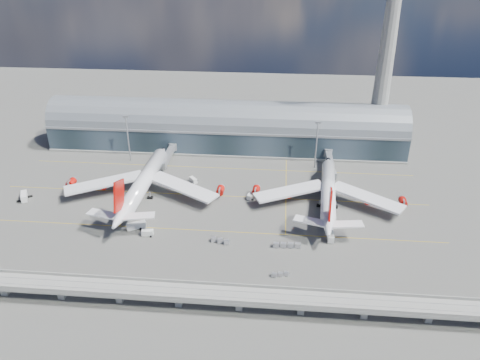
# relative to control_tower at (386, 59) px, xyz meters

# --- Properties ---
(ground) EXTENTS (500.00, 500.00, 0.00)m
(ground) POSITION_rel_control_tower_xyz_m (-85.00, -83.00, -51.64)
(ground) COLOR #474744
(ground) RESTS_ON ground
(taxi_lines) EXTENTS (200.00, 80.12, 0.01)m
(taxi_lines) POSITION_rel_control_tower_xyz_m (-85.00, -60.89, -51.63)
(taxi_lines) COLOR gold
(taxi_lines) RESTS_ON ground
(terminal) EXTENTS (200.00, 30.00, 28.00)m
(terminal) POSITION_rel_control_tower_xyz_m (-85.00, -5.01, -40.30)
(terminal) COLOR #1E2B33
(terminal) RESTS_ON ground
(control_tower) EXTENTS (19.00, 19.00, 103.00)m
(control_tower) POSITION_rel_control_tower_xyz_m (0.00, 0.00, 0.00)
(control_tower) COLOR gray
(control_tower) RESTS_ON ground
(guideway) EXTENTS (220.00, 8.50, 7.20)m
(guideway) POSITION_rel_control_tower_xyz_m (-85.00, -138.00, -46.34)
(guideway) COLOR gray
(guideway) RESTS_ON ground
(floodlight_mast_left) EXTENTS (3.00, 0.70, 25.70)m
(floodlight_mast_left) POSITION_rel_control_tower_xyz_m (-135.00, -28.00, -38.00)
(floodlight_mast_left) COLOR gray
(floodlight_mast_left) RESTS_ON ground
(floodlight_mast_right) EXTENTS (3.00, 0.70, 25.70)m
(floodlight_mast_right) POSITION_rel_control_tower_xyz_m (-35.00, -28.00, -38.00)
(floodlight_mast_right) COLOR gray
(floodlight_mast_right) RESTS_ON ground
(airliner_left) EXTENTS (75.85, 79.64, 24.32)m
(airliner_left) POSITION_rel_control_tower_xyz_m (-116.70, -66.87, -44.69)
(airliner_left) COLOR white
(airliner_left) RESTS_ON ground
(airliner_right) EXTENTS (69.82, 72.99, 23.15)m
(airliner_right) POSITION_rel_control_tower_xyz_m (-31.26, -66.81, -45.63)
(airliner_right) COLOR white
(airliner_right) RESTS_ON ground
(jet_bridge_left) EXTENTS (4.40, 28.00, 7.25)m
(jet_bridge_left) POSITION_rel_control_tower_xyz_m (-113.16, -29.88, -46.46)
(jet_bridge_left) COLOR gray
(jet_bridge_left) RESTS_ON ground
(jet_bridge_right) EXTENTS (4.40, 32.00, 7.25)m
(jet_bridge_right) POSITION_rel_control_tower_xyz_m (-27.61, -31.82, -46.46)
(jet_bridge_right) COLOR gray
(jet_bridge_right) RESTS_ON ground
(service_truck_0) EXTENTS (5.85, 8.15, 3.24)m
(service_truck_0) POSITION_rel_control_tower_xyz_m (-171.13, -74.96, -49.96)
(service_truck_0) COLOR silver
(service_truck_0) RESTS_ON ground
(service_truck_1) EXTENTS (4.79, 2.65, 2.68)m
(service_truck_1) POSITION_rel_control_tower_xyz_m (-106.18, -98.94, -50.29)
(service_truck_1) COLOR silver
(service_truck_1) RESTS_ON ground
(service_truck_2) EXTENTS (8.09, 5.81, 2.89)m
(service_truck_2) POSITION_rel_control_tower_xyz_m (-112.17, -94.31, -50.13)
(service_truck_2) COLOR silver
(service_truck_2) RESTS_ON ground
(service_truck_3) EXTENTS (2.75, 6.53, 3.15)m
(service_truck_3) POSITION_rel_control_tower_xyz_m (-32.11, -95.00, -50.02)
(service_truck_3) COLOR silver
(service_truck_3) RESTS_ON ground
(service_truck_4) EXTENTS (3.26, 4.80, 2.55)m
(service_truck_4) POSITION_rel_control_tower_xyz_m (-66.58, -64.41, -50.35)
(service_truck_4) COLOR silver
(service_truck_4) RESTS_ON ground
(service_truck_5) EXTENTS (4.75, 5.26, 2.49)m
(service_truck_5) POSITION_rel_control_tower_xyz_m (-96.04, -50.68, -50.36)
(service_truck_5) COLOR silver
(service_truck_5) RESTS_ON ground
(cargo_train_0) EXTENTS (8.09, 3.65, 1.77)m
(cargo_train_0) POSITION_rel_control_tower_xyz_m (-76.06, -101.16, -50.71)
(cargo_train_0) COLOR gray
(cargo_train_0) RESTS_ON ground
(cargo_train_1) EXTENTS (6.66, 2.72, 1.46)m
(cargo_train_1) POSITION_rel_control_tower_xyz_m (-51.84, -119.87, -50.88)
(cargo_train_1) COLOR gray
(cargo_train_1) RESTS_ON ground
(cargo_train_2) EXTENTS (11.23, 2.44, 1.86)m
(cargo_train_2) POSITION_rel_control_tower_xyz_m (-49.49, -101.86, -50.67)
(cargo_train_2) COLOR gray
(cargo_train_2) RESTS_ON ground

